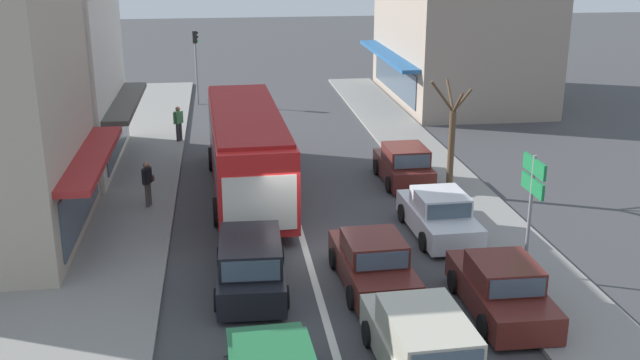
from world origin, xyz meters
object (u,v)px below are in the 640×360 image
Objects in this scene: wagon_behind_bus_near at (423,346)px; traffic_light_downstreet at (196,55)px; pedestrian_with_handbag_near at (147,181)px; wagon_behind_bus_mid at (251,263)px; city_bus at (247,146)px; parked_sedan_kerb_front at (501,289)px; sedan_adjacent_lane_lead at (373,263)px; street_tree_right at (451,142)px; parked_hatchback_kerb_third at (404,165)px; directional_road_sign at (533,187)px; pedestrian_browsing_midblock at (178,121)px; parked_sedan_kerb_second at (439,215)px.

traffic_light_downstreet reaches higher than wagon_behind_bus_near.
wagon_behind_bus_mid is at bearing -63.96° from pedestrian_with_handbag_near.
parked_sedan_kerb_front is at bearing -59.19° from city_bus.
street_tree_right reaches higher than sedan_adjacent_lane_lead.
wagon_behind_bus_near is 1.07× the size of sedan_adjacent_lane_lead.
traffic_light_downstreet is at bearing 102.20° from sedan_adjacent_lane_lead.
street_tree_right is (1.42, 9.16, 1.39)m from parked_sedan_kerb_front.
parked_hatchback_kerb_third is at bearing 5.65° from city_bus.
wagon_behind_bus_near is 1.08× the size of parked_sedan_kerb_front.
directional_road_sign reaches higher than city_bus.
pedestrian_with_handbag_near is (-9.62, 9.03, 0.40)m from parked_sedan_kerb_front.
parked_hatchback_kerb_third is at bearing 10.16° from pedestrian_with_handbag_near.
traffic_light_downstreet reaches higher than parked_hatchback_kerb_third.
directional_road_sign is 19.08m from pedestrian_browsing_midblock.
traffic_light_downstreet is at bearing 117.87° from parked_hatchback_kerb_third.
wagon_behind_bus_mid is 10.44m from street_tree_right.
parked_sedan_kerb_second is at bearing -91.65° from parked_hatchback_kerb_third.
street_tree_right is at bearing 70.38° from wagon_behind_bus_near.
street_tree_right reaches higher than parked_hatchback_kerb_third.
parked_hatchback_kerb_third is 17.91m from traffic_light_downstreet.
city_bus reaches higher than pedestrian_browsing_midblock.
traffic_light_downstreet reaches higher than pedestrian_browsing_midblock.
directional_road_sign is (9.71, -24.53, -0.15)m from traffic_light_downstreet.
parked_sedan_kerb_front is at bearing -72.71° from traffic_light_downstreet.
directional_road_sign is 0.83× the size of street_tree_right.
street_tree_right is at bearing -60.86° from traffic_light_downstreet.
directional_road_sign is (7.77, -0.30, 1.96)m from wagon_behind_bus_mid.
wagon_behind_bus_mid is 1.00× the size of wagon_behind_bus_near.
pedestrian_with_handbag_near reaches higher than wagon_behind_bus_mid.
wagon_behind_bus_mid reaches higher than parked_hatchback_kerb_third.
parked_sedan_kerb_front is at bearing -63.43° from pedestrian_browsing_midblock.
city_bus is 7.99m from wagon_behind_bus_mid.
sedan_adjacent_lane_lead is at bearing -121.38° from street_tree_right.
traffic_light_downstreet is 26.38m from directional_road_sign.
pedestrian_with_handbag_near is at bearing 116.04° from wagon_behind_bus_mid.
wagon_behind_bus_near is 6.52m from directional_road_sign.
sedan_adjacent_lane_lead is at bearing 92.19° from wagon_behind_bus_near.
pedestrian_with_handbag_near is (-1.37, -17.45, -1.79)m from traffic_light_downstreet.
pedestrian_browsing_midblock is (-9.00, 7.10, 0.36)m from parked_hatchback_kerb_third.
traffic_light_downstreet is at bearing 85.42° from pedestrian_browsing_midblock.
pedestrian_browsing_midblock is (0.68, 8.84, -0.00)m from pedestrian_with_handbag_near.
pedestrian_with_handbag_near reaches higher than parked_sedan_kerb_second.
parked_sedan_kerb_front is 1.00× the size of parked_sedan_kerb_second.
sedan_adjacent_lane_lead is (3.36, -0.25, -0.08)m from wagon_behind_bus_mid.
wagon_behind_bus_near is at bearing -108.65° from parked_sedan_kerb_second.
pedestrian_browsing_midblock is at bearing 85.58° from pedestrian_with_handbag_near.
street_tree_right is (4.19, 11.75, 1.30)m from wagon_behind_bus_near.
parked_sedan_kerb_second is (-0.09, 5.36, 0.00)m from parked_sedan_kerb_front.
street_tree_right is at bearing -50.04° from parked_hatchback_kerb_third.
wagon_behind_bus_near is 13.50m from pedestrian_with_handbag_near.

